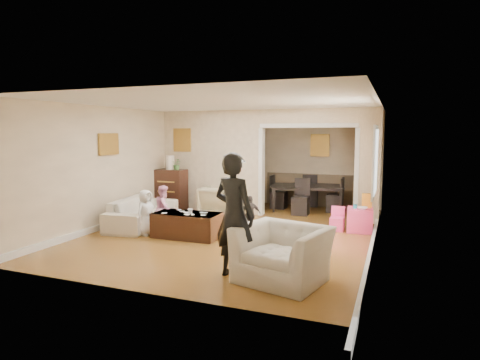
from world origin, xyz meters
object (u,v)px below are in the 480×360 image
at_px(child_kneel_a, 146,212).
at_px(child_kneel_b, 164,208).
at_px(table_lamp, 170,162).
at_px(child_toddler, 250,214).
at_px(play_table, 360,220).
at_px(armchair_back, 218,201).
at_px(dresser, 171,190).
at_px(coffee_cup, 190,211).
at_px(armchair_front, 282,254).
at_px(dining_table, 306,198).
at_px(sofa, 143,211).
at_px(coffee_table, 187,225).
at_px(adult_person, 234,215).
at_px(cyan_cup, 355,206).

distance_m(child_kneel_a, child_kneel_b, 0.47).
distance_m(table_lamp, child_toddler, 3.22).
distance_m(play_table, child_kneel_b, 4.08).
bearing_deg(child_kneel_a, child_kneel_b, -9.67).
xyz_separation_m(armchair_back, dresser, (-1.42, 0.16, 0.18)).
bearing_deg(coffee_cup, armchair_front, -34.52).
distance_m(armchair_front, dining_table, 5.27).
relative_size(sofa, play_table, 4.18).
bearing_deg(coffee_table, child_kneel_b, 156.80).
relative_size(dining_table, adult_person, 1.05).
bearing_deg(table_lamp, child_kneel_b, -62.93).
xyz_separation_m(dining_table, adult_person, (0.08, -5.32, 0.56)).
bearing_deg(armchair_back, child_toddler, 132.78).
bearing_deg(child_kneel_b, dining_table, -55.96).
distance_m(armchair_back, play_table, 3.41).
distance_m(table_lamp, dining_table, 3.69).
bearing_deg(sofa, dresser, 1.14).
height_order(sofa, dresser, dresser).
xyz_separation_m(table_lamp, coffee_cup, (1.78, -2.27, -0.74)).
bearing_deg(dining_table, child_kneel_a, -137.50).
relative_size(armchair_back, child_kneel_b, 0.84).
distance_m(armchair_front, table_lamp, 5.63).
bearing_deg(coffee_cup, adult_person, -46.33).
distance_m(coffee_cup, play_table, 3.51).
xyz_separation_m(dining_table, child_kneel_a, (-2.45, -3.77, 0.13)).
relative_size(sofa, child_kneel_b, 2.22).
xyz_separation_m(play_table, dining_table, (-1.53, 1.91, 0.09)).
relative_size(sofa, adult_person, 1.19).
bearing_deg(child_toddler, coffee_cup, -1.14).
relative_size(armchair_front, dresser, 1.07).
bearing_deg(child_toddler, table_lamp, -69.49).
bearing_deg(table_lamp, armchair_front, -43.41).
relative_size(coffee_cup, play_table, 0.20).
bearing_deg(coffee_cup, sofa, 157.68).
xyz_separation_m(coffee_table, play_table, (3.12, 1.70, 0.00)).
distance_m(play_table, child_toddler, 2.29).
bearing_deg(dresser, child_kneel_b, -62.93).
bearing_deg(coffee_cup, child_kneel_a, -173.99).
relative_size(cyan_cup, child_kneel_b, 0.08).
relative_size(armchair_front, adult_person, 0.66).
relative_size(cyan_cup, dining_table, 0.04).
bearing_deg(play_table, sofa, -166.02).
height_order(adult_person, child_kneel_b, adult_person).
bearing_deg(coffee_cup, armchair_back, 99.72).
xyz_separation_m(sofa, coffee_table, (1.41, -0.57, -0.07)).
distance_m(armchair_back, dresser, 1.44).
relative_size(armchair_back, coffee_table, 0.62).
bearing_deg(armchair_back, coffee_table, 94.97).
xyz_separation_m(coffee_cup, child_kneel_a, (-0.95, -0.10, -0.07)).
relative_size(table_lamp, coffee_table, 0.28).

